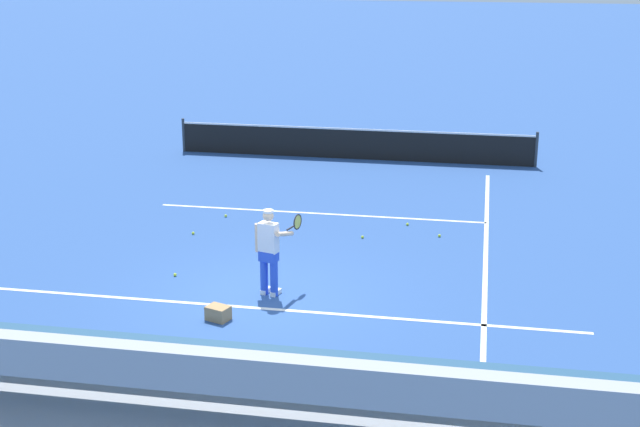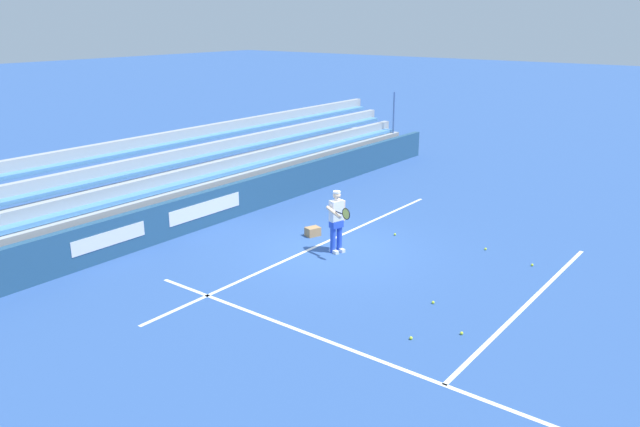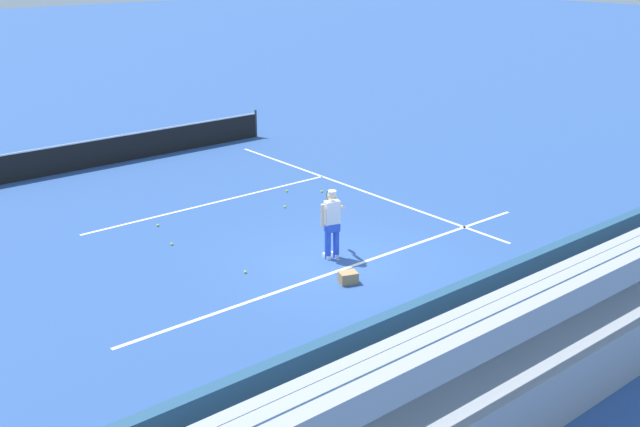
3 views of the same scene
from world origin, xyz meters
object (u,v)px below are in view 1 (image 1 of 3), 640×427
(tennis_ball_far_left, at_px, (439,236))
(tennis_ball_far_right, at_px, (193,233))
(tennis_player, at_px, (270,251))
(tennis_ball_stray_back, at_px, (362,237))
(tennis_ball_by_box, at_px, (175,275))
(tennis_net, at_px, (354,143))
(tennis_ball_on_baseline, at_px, (226,216))
(ball_box_cardboard, at_px, (218,313))
(tennis_ball_midcourt, at_px, (407,224))

(tennis_ball_far_left, relative_size, tennis_ball_far_right, 1.00)
(tennis_player, xyz_separation_m, tennis_ball_far_left, (3.02, 4.04, -0.86))
(tennis_ball_far_right, bearing_deg, tennis_ball_far_left, 8.74)
(tennis_ball_far_left, bearing_deg, tennis_ball_stray_back, -166.39)
(tennis_ball_stray_back, height_order, tennis_ball_far_left, same)
(tennis_ball_by_box, xyz_separation_m, tennis_net, (2.11, 10.50, 0.46))
(tennis_ball_on_baseline, bearing_deg, ball_box_cardboard, -74.89)
(tennis_ball_far_right, relative_size, tennis_net, 0.01)
(tennis_player, bearing_deg, tennis_ball_far_left, 53.17)
(tennis_ball_midcourt, relative_size, tennis_net, 0.01)
(tennis_ball_far_left, bearing_deg, tennis_ball_on_baseline, 173.94)
(tennis_ball_far_right, relative_size, tennis_ball_on_baseline, 1.00)
(tennis_player, height_order, tennis_ball_far_left, tennis_player)
(tennis_ball_by_box, xyz_separation_m, tennis_ball_midcourt, (4.36, 4.18, 0.00))
(tennis_net, bearing_deg, ball_box_cardboard, -92.87)
(tennis_ball_far_left, bearing_deg, tennis_ball_far_right, -171.26)
(ball_box_cardboard, relative_size, tennis_ball_midcourt, 6.06)
(tennis_ball_stray_back, height_order, tennis_net, tennis_net)
(tennis_ball_far_left, height_order, tennis_ball_by_box, same)
(tennis_ball_far_right, bearing_deg, tennis_ball_by_box, -79.63)
(ball_box_cardboard, bearing_deg, tennis_ball_on_baseline, 105.11)
(tennis_ball_by_box, xyz_separation_m, tennis_ball_far_right, (-0.48, 2.60, 0.00))
(tennis_ball_far_left, xyz_separation_m, tennis_net, (-3.05, 7.03, 0.46))
(tennis_player, height_order, ball_box_cardboard, tennis_player)
(ball_box_cardboard, distance_m, tennis_net, 12.42)
(tennis_ball_far_left, relative_size, tennis_ball_by_box, 1.00)
(tennis_ball_on_baseline, height_order, tennis_net, tennis_net)
(ball_box_cardboard, relative_size, tennis_ball_far_right, 6.06)
(tennis_ball_far_right, bearing_deg, ball_box_cardboard, -66.41)
(tennis_ball_far_left, relative_size, tennis_net, 0.01)
(tennis_ball_far_left, distance_m, tennis_ball_by_box, 6.22)
(ball_box_cardboard, bearing_deg, tennis_net, 87.13)
(tennis_player, height_order, tennis_ball_on_baseline, tennis_player)
(tennis_player, distance_m, tennis_ball_far_left, 5.12)
(tennis_player, bearing_deg, ball_box_cardboard, -115.82)
(tennis_ball_stray_back, relative_size, tennis_ball_on_baseline, 1.00)
(tennis_ball_by_box, bearing_deg, tennis_ball_far_left, 33.92)
(tennis_ball_stray_back, bearing_deg, tennis_ball_by_box, -138.35)
(tennis_ball_far_left, xyz_separation_m, tennis_ball_midcourt, (-0.80, 0.71, 0.00))
(tennis_ball_far_left, distance_m, tennis_ball_far_right, 5.70)
(ball_box_cardboard, distance_m, tennis_ball_by_box, 2.42)
(ball_box_cardboard, height_order, tennis_ball_stray_back, ball_box_cardboard)
(tennis_ball_stray_back, height_order, tennis_ball_by_box, same)
(tennis_ball_stray_back, xyz_separation_m, tennis_ball_midcourt, (0.93, 1.13, 0.00))
(tennis_ball_stray_back, height_order, tennis_ball_midcourt, same)
(tennis_ball_far_left, bearing_deg, tennis_ball_midcourt, 138.38)
(tennis_ball_far_left, height_order, tennis_ball_on_baseline, same)
(ball_box_cardboard, relative_size, tennis_ball_by_box, 6.06)
(tennis_ball_stray_back, distance_m, tennis_ball_far_left, 1.78)
(tennis_player, xyz_separation_m, tennis_net, (-0.02, 11.07, -0.40))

